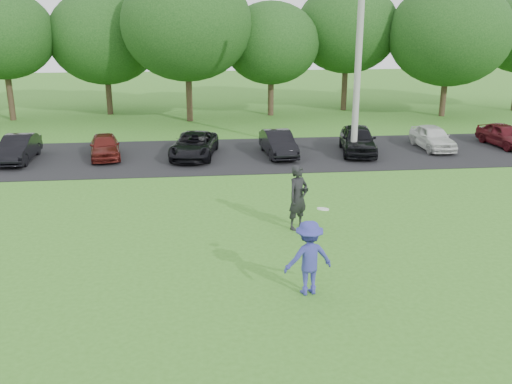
# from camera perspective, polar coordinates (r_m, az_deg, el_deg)

# --- Properties ---
(ground) EXTENTS (100.00, 100.00, 0.00)m
(ground) POSITION_cam_1_polar(r_m,az_deg,el_deg) (13.70, 1.57, -9.69)
(ground) COLOR #397320
(ground) RESTS_ON ground
(parking_lot) EXTENTS (32.00, 6.50, 0.03)m
(parking_lot) POSITION_cam_1_polar(r_m,az_deg,el_deg) (25.87, -2.24, 3.71)
(parking_lot) COLOR black
(parking_lot) RESTS_ON ground
(utility_pole) EXTENTS (0.28, 0.28, 9.21)m
(utility_pole) POSITION_cam_1_polar(r_m,az_deg,el_deg) (24.93, 10.24, 13.62)
(utility_pole) COLOR #979692
(utility_pole) RESTS_ON ground
(frisbee_player) EXTENTS (1.26, 0.87, 2.12)m
(frisbee_player) POSITION_cam_1_polar(r_m,az_deg,el_deg) (13.21, 5.29, -6.55)
(frisbee_player) COLOR #333691
(frisbee_player) RESTS_ON ground
(camera_bystander) EXTENTS (0.86, 0.80, 1.97)m
(camera_bystander) POSITION_cam_1_polar(r_m,az_deg,el_deg) (16.99, 4.23, -0.54)
(camera_bystander) COLOR black
(camera_bystander) RESTS_ON ground
(parked_cars) EXTENTS (28.11, 4.27, 1.26)m
(parked_cars) POSITION_cam_1_polar(r_m,az_deg,el_deg) (25.69, -2.95, 4.94)
(parked_cars) COLOR #585A5F
(parked_cars) RESTS_ON parking_lot
(tree_row) EXTENTS (42.39, 9.85, 8.64)m
(tree_row) POSITION_cam_1_polar(r_m,az_deg,el_deg) (34.97, -0.92, 15.53)
(tree_row) COLOR #38281C
(tree_row) RESTS_ON ground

